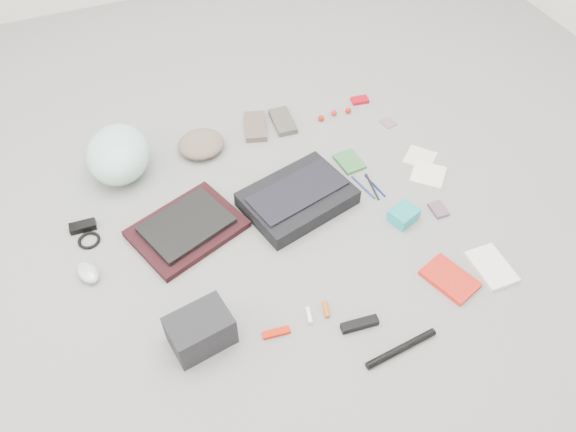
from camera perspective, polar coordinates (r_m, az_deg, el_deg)
name	(u,v)px	position (r m, az deg, el deg)	size (l,w,h in m)	color
ground_plane	(288,224)	(2.22, 0.00, -0.84)	(4.00, 4.00, 0.00)	gray
messenger_bag	(297,198)	(2.27, 0.97, 1.82)	(0.42, 0.30, 0.07)	black
bag_flap	(298,191)	(2.24, 0.98, 2.51)	(0.39, 0.18, 0.01)	black
laptop_sleeve	(187,229)	(2.23, -10.20, -1.29)	(0.40, 0.30, 0.03)	black
laptop	(186,225)	(2.21, -10.29, -0.88)	(0.32, 0.23, 0.02)	black
bike_helmet	(118,154)	(2.46, -16.86, 6.04)	(0.26, 0.33, 0.20)	#BAF0E1
beanie	(201,144)	(2.53, -8.81, 7.25)	(0.21, 0.19, 0.07)	#796354
mitten_left	(255,126)	(2.63, -3.33, 9.07)	(0.10, 0.19, 0.03)	brown
mitten_right	(283,121)	(2.65, -0.53, 9.60)	(0.09, 0.18, 0.03)	#575046
power_brick	(83,226)	(2.34, -20.12, -1.00)	(0.10, 0.05, 0.03)	black
cable_coil	(89,240)	(2.30, -19.56, -2.35)	(0.09, 0.09, 0.01)	black
mouse	(88,272)	(2.18, -19.66, -5.42)	(0.07, 0.11, 0.04)	silver
camera_bag	(200,330)	(1.90, -8.89, -11.40)	(0.20, 0.14, 0.13)	#242428
multitool	(276,333)	(1.94, -1.19, -11.76)	(0.09, 0.03, 0.01)	#C21600
toiletry_tube_white	(309,315)	(1.97, 2.17, -10.06)	(0.02, 0.02, 0.06)	white
toiletry_tube_orange	(326,309)	(1.99, 3.88, -9.45)	(0.02, 0.02, 0.06)	#C3570E
u_lock	(360,324)	(1.97, 7.29, -10.85)	(0.13, 0.03, 0.03)	black
bike_pump	(401,349)	(1.94, 11.41, -13.06)	(0.03, 0.03, 0.27)	black
book_red	(450,279)	(2.14, 16.11, -6.15)	(0.13, 0.19, 0.02)	red
book_white	(492,267)	(2.22, 19.97, -4.89)	(0.12, 0.18, 0.02)	white
notepad	(349,162)	(2.47, 6.25, 5.51)	(0.10, 0.13, 0.02)	#367238
pen_blue	(363,187)	(2.37, 7.65, 2.92)	(0.01, 0.01, 0.15)	navy
pen_black	(372,187)	(2.38, 8.56, 2.98)	(0.01, 0.01, 0.15)	black
pen_navy	(375,186)	(2.39, 8.81, 3.08)	(0.01, 0.01, 0.14)	navy
accordion_wallet	(404,215)	(2.27, 11.66, 0.11)	(0.11, 0.09, 0.05)	#20A7B0
card_deck	(438,210)	(2.34, 15.03, 0.64)	(0.06, 0.08, 0.02)	#735266
napkin_top	(420,158)	(2.55, 13.26, 5.79)	(0.12, 0.12, 0.01)	silver
napkin_bottom	(428,174)	(2.48, 14.05, 4.14)	(0.14, 0.14, 0.01)	white
lollipop_a	(321,118)	(2.67, 3.40, 9.90)	(0.03, 0.03, 0.03)	#BD1C00
lollipop_b	(334,113)	(2.71, 4.69, 10.40)	(0.03, 0.03, 0.03)	red
lollipop_c	(348,111)	(2.73, 6.14, 10.61)	(0.03, 0.03, 0.03)	red
altoids_tin	(360,100)	(2.81, 7.31, 11.60)	(0.08, 0.05, 0.02)	#B90A16
stamp_sheet	(388,123)	(2.70, 10.12, 9.31)	(0.06, 0.07, 0.00)	gray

